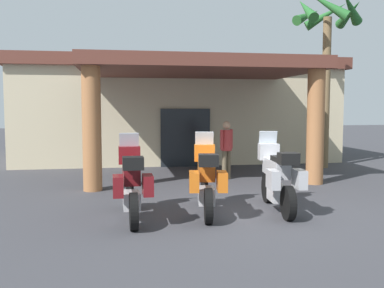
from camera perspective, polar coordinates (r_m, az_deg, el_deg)
ground_plane at (r=9.14m, az=7.60°, el=-8.66°), size 80.00×80.00×0.00m
motel_building at (r=18.74m, az=-2.39°, el=4.65°), size 13.11×12.07×4.04m
motorcycle_maroon at (r=8.25m, az=-8.05°, el=-5.17°), size 0.71×2.21×1.61m
motorcycle_orange at (r=8.60m, az=1.92°, el=-4.72°), size 0.89×2.20×1.61m
motorcycle_silver at (r=9.01m, az=11.34°, el=-4.37°), size 0.80×2.21×1.61m
pedestrian at (r=12.76m, az=4.60°, el=-0.22°), size 0.46×0.33×1.74m
palm_tree_near_portico at (r=16.11m, az=17.51°, el=13.87°), size 2.39×2.47×6.12m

